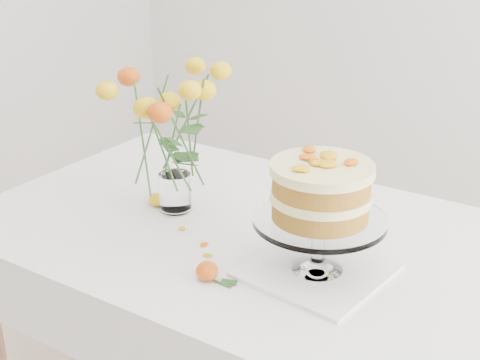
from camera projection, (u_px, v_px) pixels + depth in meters
name	position (u px, v px, depth m)	size (l,w,h in m)	color
table	(241.00, 253.00, 1.79)	(1.43, 0.93, 0.76)	tan
napkin	(317.00, 270.00, 1.54)	(0.30, 0.30, 0.01)	white
cake_stand	(321.00, 197.00, 1.47)	(0.30, 0.30, 0.27)	white
rose_vase	(172.00, 122.00, 1.75)	(0.36, 0.36, 0.44)	white
loose_rose_near	(157.00, 200.00, 1.87)	(0.08, 0.05, 0.04)	yellow
loose_rose_far	(207.00, 271.00, 1.50)	(0.09, 0.05, 0.04)	#BB4309
stray_petal_a	(182.00, 228.00, 1.74)	(0.03, 0.02, 0.00)	#EAA40E
stray_petal_b	(204.00, 245.00, 1.66)	(0.03, 0.02, 0.00)	#EAA40E
stray_petal_c	(208.00, 255.00, 1.61)	(0.03, 0.02, 0.00)	#EAA40E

